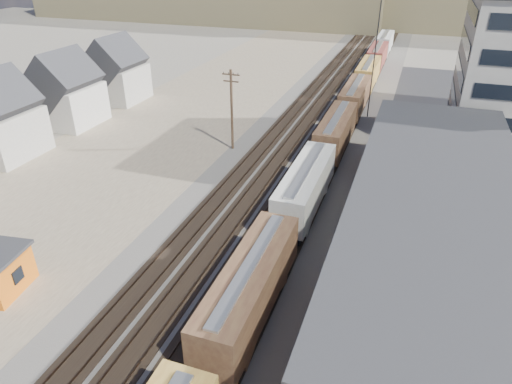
% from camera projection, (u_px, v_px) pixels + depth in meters
% --- Properties ---
extents(ballast_bed, '(18.00, 200.00, 0.06)m').
position_uv_depth(ballast_bed, '(313.00, 135.00, 61.84)').
color(ballast_bed, '#4C4742').
rests_on(ballast_bed, ground).
extents(dirt_yard, '(24.00, 180.00, 0.03)m').
position_uv_depth(dirt_yard, '(145.00, 143.00, 59.39)').
color(dirt_yard, '#6D5C4B').
rests_on(dirt_yard, ground).
extents(asphalt_lot, '(26.00, 120.00, 0.04)m').
position_uv_depth(asphalt_lot, '(505.00, 218.00, 43.00)').
color(asphalt_lot, '#232326').
rests_on(asphalt_lot, ground).
extents(rail_tracks, '(11.40, 200.00, 0.24)m').
position_uv_depth(rail_tracks, '(309.00, 134.00, 61.96)').
color(rail_tracks, black).
rests_on(rail_tracks, ground).
extents(freight_train, '(3.00, 119.74, 4.46)m').
position_uv_depth(freight_train, '(346.00, 112.00, 61.69)').
color(freight_train, black).
rests_on(freight_train, ground).
extents(warehouse, '(12.40, 40.40, 7.25)m').
position_uv_depth(warehouse, '(432.00, 227.00, 35.02)').
color(warehouse, tan).
rests_on(warehouse, ground).
extents(utility_pole_north, '(2.20, 0.32, 10.00)m').
position_uv_depth(utility_pole_north, '(232.00, 108.00, 55.17)').
color(utility_pole_north, '#382619').
rests_on(utility_pole_north, ground).
extents(radio_mast, '(1.20, 0.16, 18.00)m').
position_uv_depth(radio_mast, '(375.00, 55.00, 64.04)').
color(radio_mast, black).
rests_on(radio_mast, ground).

